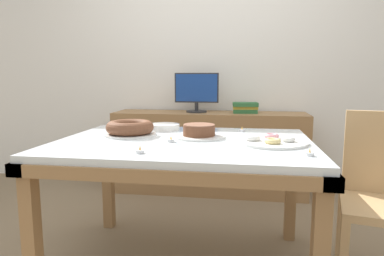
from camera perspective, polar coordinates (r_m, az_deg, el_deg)
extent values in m
cube|color=white|center=(3.59, 3.50, 11.28)|extent=(8.00, 0.10, 2.60)
cube|color=silver|center=(1.94, -1.31, -2.53)|extent=(1.41, 1.02, 0.04)
cube|color=olive|center=(1.48, -4.65, -7.87)|extent=(1.45, 0.08, 0.06)
cube|color=olive|center=(2.42, 0.72, -1.49)|extent=(1.45, 0.08, 0.06)
cube|color=olive|center=(2.17, -19.38, -3.11)|extent=(0.08, 1.06, 0.06)
cube|color=olive|center=(1.95, 18.94, -4.36)|extent=(0.08, 1.06, 0.06)
cube|color=olive|center=(1.88, -25.13, -16.32)|extent=(0.07, 0.07, 0.71)
cube|color=olive|center=(2.65, -13.80, -8.58)|extent=(0.07, 0.07, 0.71)
cube|color=olive|center=(2.48, 16.14, -9.87)|extent=(0.07, 0.07, 0.71)
cube|color=tan|center=(2.12, 29.35, -3.61)|extent=(0.40, 0.12, 0.45)
cube|color=tan|center=(2.25, 23.44, -15.71)|extent=(0.05, 0.05, 0.45)
cube|color=olive|center=(3.37, 2.89, -4.06)|extent=(1.85, 0.44, 0.79)
cylinder|color=#262628|center=(3.32, 0.76, 2.78)|extent=(0.20, 0.20, 0.02)
cylinder|color=#262628|center=(3.31, 0.76, 3.69)|extent=(0.04, 0.04, 0.09)
cube|color=#262628|center=(3.30, 0.77, 6.71)|extent=(0.42, 0.02, 0.28)
cube|color=navy|center=(3.29, 0.74, 6.71)|extent=(0.40, 0.00, 0.26)
cube|color=#2D6638|center=(3.28, 8.85, 2.81)|extent=(0.23, 0.16, 0.04)
cube|color=#B29933|center=(3.28, 8.86, 3.38)|extent=(0.24, 0.16, 0.03)
cube|color=#2D6638|center=(3.28, 8.87, 3.92)|extent=(0.25, 0.19, 0.03)
cylinder|color=white|center=(2.01, 1.19, -1.42)|extent=(0.30, 0.30, 0.01)
cylinder|color=brown|center=(2.01, 1.19, -0.40)|extent=(0.19, 0.19, 0.06)
cylinder|color=brown|center=(2.00, 1.19, 0.54)|extent=(0.18, 0.18, 0.01)
cylinder|color=white|center=(2.12, -10.26, -1.05)|extent=(0.32, 0.32, 0.01)
torus|color=brown|center=(2.11, -10.29, 0.14)|extent=(0.29, 0.29, 0.08)
cylinder|color=white|center=(1.88, 13.14, -2.28)|extent=(0.38, 0.38, 0.01)
torus|color=white|center=(1.88, 15.71, -1.81)|extent=(0.07, 0.07, 0.02)
torus|color=pink|center=(1.96, 13.11, -1.29)|extent=(0.08, 0.08, 0.03)
torus|color=white|center=(1.87, 10.04, -1.62)|extent=(0.08, 0.08, 0.03)
torus|color=#EAD184|center=(1.81, 13.28, -2.11)|extent=(0.08, 0.08, 0.02)
cylinder|color=white|center=(2.31, -4.69, -0.18)|extent=(0.21, 0.21, 0.01)
cylinder|color=white|center=(2.31, -4.69, 0.06)|extent=(0.21, 0.21, 0.01)
cylinder|color=white|center=(2.31, -4.69, 0.31)|extent=(0.21, 0.21, 0.01)
cylinder|color=white|center=(2.31, -4.70, 0.55)|extent=(0.21, 0.21, 0.01)
cylinder|color=silver|center=(2.25, 8.33, -0.40)|extent=(0.04, 0.04, 0.02)
cylinder|color=white|center=(2.25, 8.33, -0.25)|extent=(0.03, 0.03, 0.00)
cone|color=#F9B74C|center=(2.25, 8.34, 0.08)|extent=(0.01, 0.01, 0.02)
cylinder|color=silver|center=(1.87, -3.52, -2.12)|extent=(0.04, 0.04, 0.02)
cylinder|color=white|center=(1.87, -3.52, -1.94)|extent=(0.03, 0.03, 0.00)
cone|color=#F9B74C|center=(1.87, -3.52, -1.55)|extent=(0.01, 0.01, 0.02)
cylinder|color=silver|center=(1.61, -8.65, -3.92)|extent=(0.04, 0.04, 0.02)
cylinder|color=white|center=(1.61, -8.65, -3.71)|extent=(0.03, 0.03, 0.00)
cone|color=#F9B74C|center=(1.60, -8.66, -3.26)|extent=(0.01, 0.01, 0.02)
cylinder|color=silver|center=(1.63, 19.01, -4.15)|extent=(0.04, 0.04, 0.02)
cylinder|color=white|center=(1.62, 19.02, -3.95)|extent=(0.03, 0.03, 0.00)
cone|color=#F9B74C|center=(1.62, 19.04, -3.50)|extent=(0.01, 0.01, 0.02)
cylinder|color=silver|center=(2.24, -0.08, -0.38)|extent=(0.04, 0.04, 0.02)
cylinder|color=white|center=(2.23, -0.08, -0.23)|extent=(0.03, 0.03, 0.00)
cone|color=#F9B74C|center=(2.23, -0.08, 0.10)|extent=(0.01, 0.01, 0.02)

